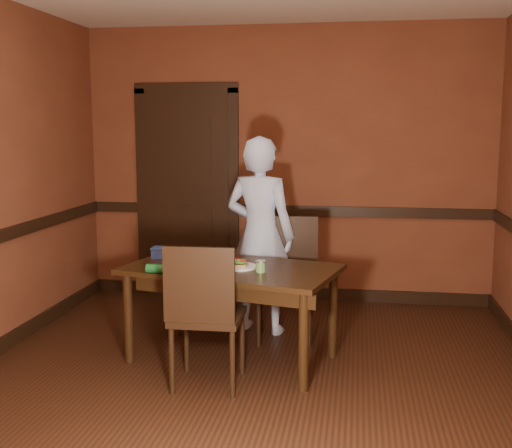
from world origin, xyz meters
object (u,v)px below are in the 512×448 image
(dining_table, at_px, (232,313))
(chair_near, at_px, (208,313))
(sandwich_plate, at_px, (239,265))
(cheese_saucer, at_px, (180,262))
(person, at_px, (260,235))
(chair_far, at_px, (284,280))
(food_tub, at_px, (165,252))
(sauce_jar, at_px, (261,266))

(dining_table, relative_size, chair_near, 1.54)
(sandwich_plate, height_order, cheese_saucer, sandwich_plate)
(chair_near, distance_m, cheese_saucer, 0.62)
(dining_table, relative_size, sandwich_plate, 6.00)
(person, xyz_separation_m, cheese_saucer, (-0.49, -0.71, -0.10))
(dining_table, distance_m, chair_near, 0.50)
(chair_far, bearing_deg, food_tub, -169.08)
(dining_table, height_order, chair_far, chair_far)
(dining_table, relative_size, food_tub, 7.47)
(sandwich_plate, bearing_deg, chair_far, 64.47)
(dining_table, relative_size, person, 0.92)
(food_tub, bearing_deg, sandwich_plate, -24.54)
(dining_table, xyz_separation_m, sauce_jar, (0.24, -0.14, 0.40))
(dining_table, distance_m, chair_far, 0.64)
(person, xyz_separation_m, sandwich_plate, (-0.04, -0.74, -0.10))
(food_tub, bearing_deg, cheese_saucer, -52.65)
(chair_far, xyz_separation_m, sandwich_plate, (-0.27, -0.55, 0.23))
(person, xyz_separation_m, food_tub, (-0.68, -0.48, -0.07))
(chair_far, height_order, person, person)
(dining_table, xyz_separation_m, chair_near, (-0.07, -0.48, 0.14))
(dining_table, height_order, sandwich_plate, sandwich_plate)
(sauce_jar, bearing_deg, sandwich_plate, 146.90)
(cheese_saucer, bearing_deg, person, 55.53)
(person, distance_m, cheese_saucer, 0.87)
(sandwich_plate, bearing_deg, cheese_saucer, 176.18)
(person, bearing_deg, sandwich_plate, 101.58)
(dining_table, relative_size, sauce_jar, 17.88)
(sandwich_plate, relative_size, food_tub, 1.25)
(chair_near, xyz_separation_m, sandwich_plate, (0.13, 0.45, 0.24))
(chair_far, bearing_deg, person, 133.06)
(food_tub, bearing_deg, chair_near, -56.65)
(sandwich_plate, bearing_deg, food_tub, 157.94)
(dining_table, xyz_separation_m, food_tub, (-0.58, 0.23, 0.40))
(sauce_jar, distance_m, cheese_saucer, 0.64)
(chair_near, relative_size, person, 0.60)
(sauce_jar, xyz_separation_m, food_tub, (-0.82, 0.37, -0.00))
(chair_far, relative_size, food_tub, 4.88)
(chair_far, bearing_deg, chair_near, -118.68)
(chair_far, distance_m, cheese_saucer, 0.92)
(chair_near, distance_m, sauce_jar, 0.52)
(person, distance_m, sandwich_plate, 0.75)
(sandwich_plate, xyz_separation_m, sauce_jar, (0.17, -0.11, 0.02))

